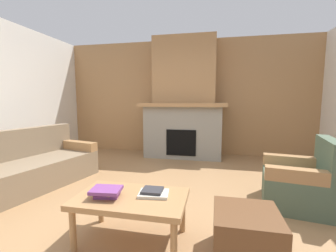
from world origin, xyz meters
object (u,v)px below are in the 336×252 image
at_px(coffee_table, 131,202).
at_px(ottoman, 246,235).
at_px(armchair, 301,183).
at_px(fireplace, 184,106).
at_px(couch, 32,167).

relative_size(coffee_table, ottoman, 1.92).
bearing_deg(armchair, ottoman, -125.53).
distance_m(fireplace, armchair, 2.93).
bearing_deg(armchair, coffee_table, -149.18).
height_order(fireplace, couch, fireplace).
xyz_separation_m(fireplace, ottoman, (0.97, -3.28, -0.96)).
height_order(fireplace, ottoman, fireplace).
height_order(couch, ottoman, couch).
height_order(coffee_table, ottoman, coffee_table).
relative_size(couch, ottoman, 3.74).
relative_size(couch, armchair, 2.22).
bearing_deg(ottoman, couch, 161.47).
distance_m(coffee_table, ottoman, 1.02).
bearing_deg(couch, armchair, 1.50).
xyz_separation_m(fireplace, couch, (-2.00, -2.29, -0.88)).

